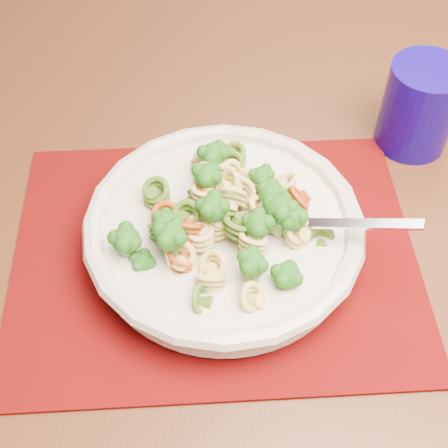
% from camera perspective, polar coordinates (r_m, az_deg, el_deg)
% --- Properties ---
extents(dining_table, '(1.41, 1.07, 0.77)m').
position_cam_1_polar(dining_table, '(0.79, -3.61, -0.95)').
color(dining_table, '#492414').
rests_on(dining_table, ground).
extents(placemat, '(0.48, 0.43, 0.00)m').
position_cam_1_polar(placemat, '(0.62, -0.84, -2.78)').
color(placemat, '#510603').
rests_on(placemat, dining_table).
extents(pasta_bowl, '(0.27, 0.27, 0.05)m').
position_cam_1_polar(pasta_bowl, '(0.60, 0.00, -0.57)').
color(pasta_bowl, beige).
rests_on(pasta_bowl, placemat).
extents(pasta_broccoli_heap, '(0.23, 0.23, 0.06)m').
position_cam_1_polar(pasta_broccoli_heap, '(0.59, -0.00, 0.37)').
color(pasta_broccoli_heap, '#EBDB74').
rests_on(pasta_broccoli_heap, pasta_bowl).
extents(fork, '(0.18, 0.03, 0.08)m').
position_cam_1_polar(fork, '(0.59, 4.79, 0.12)').
color(fork, silver).
rests_on(fork, pasta_bowl).
extents(tumbler, '(0.08, 0.08, 0.10)m').
position_cam_1_polar(tumbler, '(0.73, 17.41, 10.20)').
color(tumbler, '#10056A').
rests_on(tumbler, dining_table).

